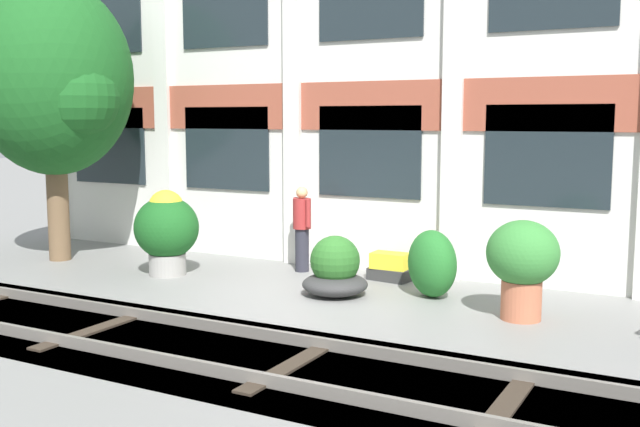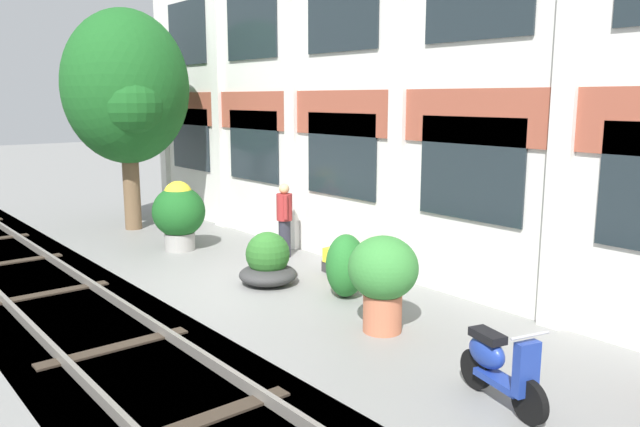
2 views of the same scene
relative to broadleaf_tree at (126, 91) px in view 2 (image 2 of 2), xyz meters
name	(u,v)px [view 2 (image 2 of 2)]	position (x,y,z in m)	size (l,w,h in m)	color
ground_plane	(233,285)	(5.98, -0.62, -3.56)	(80.00, 80.00, 0.00)	gray
apartment_facade	(351,85)	(5.98, 2.27, 0.10)	(16.55, 0.64, 7.34)	silver
rail_tracks	(78,327)	(5.98, -3.43, -3.70)	(24.19, 2.80, 0.43)	#5B5449
broadleaf_tree	(126,91)	(0.00, 0.00, 0.00)	(3.31, 3.15, 5.60)	brown
potted_plant_square_trough	(341,262)	(6.69, 1.41, -3.33)	(0.79, 0.54, 0.49)	#333333
potted_plant_ribbed_drum	(179,212)	(2.90, -0.12, -2.69)	(1.18, 1.18, 1.58)	gray
potted_plant_wide_bowl	(268,263)	(6.35, -0.08, -3.16)	(1.08, 1.08, 0.98)	#333333
potted_plant_stone_basin	(383,275)	(9.37, -0.11, -2.70)	(1.03, 1.03, 1.44)	#B76647
scooter_second_parked	(498,366)	(11.75, -0.66, -3.13)	(1.36, 0.62, 0.98)	black
resident_by_doorway	(284,218)	(4.92, 1.35, -2.70)	(0.48, 0.34, 1.61)	#282833
topiary_hedge	(346,265)	(7.76, 0.59, -3.02)	(1.06, 0.70, 1.09)	#236B28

